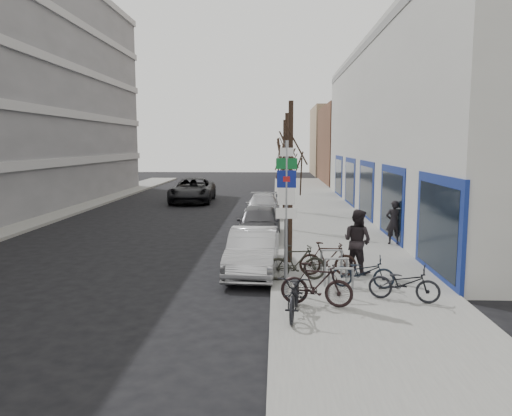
# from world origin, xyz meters

# --- Properties ---
(ground) EXTENTS (120.00, 120.00, 0.00)m
(ground) POSITION_xyz_m (0.00, 0.00, 0.00)
(ground) COLOR black
(ground) RESTS_ON ground
(sidewalk_east) EXTENTS (5.00, 70.00, 0.15)m
(sidewalk_east) POSITION_xyz_m (4.50, 10.00, 0.07)
(sidewalk_east) COLOR slate
(sidewalk_east) RESTS_ON ground
(sidewalk_west) EXTENTS (3.00, 70.00, 0.15)m
(sidewalk_west) POSITION_xyz_m (-11.00, 10.00, 0.07)
(sidewalk_west) COLOR slate
(sidewalk_west) RESTS_ON ground
(brick_building_far) EXTENTS (12.00, 14.00, 8.00)m
(brick_building_far) POSITION_xyz_m (13.00, 40.00, 4.00)
(brick_building_far) COLOR brown
(brick_building_far) RESTS_ON ground
(tan_building_far) EXTENTS (13.00, 12.00, 9.00)m
(tan_building_far) POSITION_xyz_m (13.50, 55.00, 4.50)
(tan_building_far) COLOR #937A5B
(tan_building_far) RESTS_ON ground
(highway_sign_pole) EXTENTS (0.55, 0.10, 4.20)m
(highway_sign_pole) POSITION_xyz_m (2.40, -0.01, 2.46)
(highway_sign_pole) COLOR gray
(highway_sign_pole) RESTS_ON ground
(bike_rack) EXTENTS (0.66, 2.26, 0.83)m
(bike_rack) POSITION_xyz_m (3.80, 0.60, 0.66)
(bike_rack) COLOR gray
(bike_rack) RESTS_ON sidewalk_east
(tree_near) EXTENTS (1.80, 1.80, 5.50)m
(tree_near) POSITION_xyz_m (2.60, 3.50, 4.10)
(tree_near) COLOR black
(tree_near) RESTS_ON ground
(tree_mid) EXTENTS (1.80, 1.80, 5.50)m
(tree_mid) POSITION_xyz_m (2.60, 10.00, 4.10)
(tree_mid) COLOR black
(tree_mid) RESTS_ON ground
(tree_far) EXTENTS (1.80, 1.80, 5.50)m
(tree_far) POSITION_xyz_m (2.60, 16.50, 4.10)
(tree_far) COLOR black
(tree_far) RESTS_ON ground
(meter_front) EXTENTS (0.10, 0.08, 1.27)m
(meter_front) POSITION_xyz_m (2.15, 3.00, 0.92)
(meter_front) COLOR gray
(meter_front) RESTS_ON sidewalk_east
(meter_mid) EXTENTS (0.10, 0.08, 1.27)m
(meter_mid) POSITION_xyz_m (2.15, 8.50, 0.92)
(meter_mid) COLOR gray
(meter_mid) RESTS_ON sidewalk_east
(meter_back) EXTENTS (0.10, 0.08, 1.27)m
(meter_back) POSITION_xyz_m (2.15, 14.00, 0.92)
(meter_back) COLOR gray
(meter_back) RESTS_ON sidewalk_east
(bike_near_left) EXTENTS (0.82, 2.02, 1.20)m
(bike_near_left) POSITION_xyz_m (2.58, -1.78, 0.75)
(bike_near_left) COLOR black
(bike_near_left) RESTS_ON sidewalk_east
(bike_near_right) EXTENTS (1.88, 0.93, 1.10)m
(bike_near_right) POSITION_xyz_m (3.13, -1.07, 0.70)
(bike_near_right) COLOR black
(bike_near_right) RESTS_ON sidewalk_east
(bike_mid_curb) EXTENTS (1.77, 0.78, 1.04)m
(bike_mid_curb) POSITION_xyz_m (4.54, 0.55, 0.67)
(bike_mid_curb) COLOR black
(bike_mid_curb) RESTS_ON sidewalk_east
(bike_mid_inner) EXTENTS (1.82, 0.74, 1.08)m
(bike_mid_inner) POSITION_xyz_m (2.74, 1.24, 0.69)
(bike_mid_inner) COLOR black
(bike_mid_inner) RESTS_ON sidewalk_east
(bike_far_curb) EXTENTS (1.85, 1.07, 1.08)m
(bike_far_curb) POSITION_xyz_m (5.38, -0.58, 0.69)
(bike_far_curb) COLOR black
(bike_far_curb) RESTS_ON sidewalk_east
(bike_far_inner) EXTENTS (1.77, 0.63, 1.06)m
(bike_far_inner) POSITION_xyz_m (3.70, 1.77, 0.68)
(bike_far_inner) COLOR black
(bike_far_inner) RESTS_ON sidewalk_east
(parked_car_front) EXTENTS (1.67, 4.34, 1.41)m
(parked_car_front) POSITION_xyz_m (1.40, 2.53, 0.71)
(parked_car_front) COLOR #A5A6AA
(parked_car_front) RESTS_ON ground
(parked_car_mid) EXTENTS (1.89, 4.49, 1.52)m
(parked_car_mid) POSITION_xyz_m (1.40, 7.97, 0.76)
(parked_car_mid) COLOR #444348
(parked_car_mid) RESTS_ON ground
(parked_car_back) EXTENTS (1.88, 4.59, 1.33)m
(parked_car_back) POSITION_xyz_m (1.40, 14.33, 0.67)
(parked_car_back) COLOR #A4A5A9
(parked_car_back) RESTS_ON ground
(lane_car) EXTENTS (3.02, 6.22, 1.70)m
(lane_car) POSITION_xyz_m (-3.79, 21.94, 0.85)
(lane_car) COLOR black
(lane_car) RESTS_ON ground
(pedestrian_near) EXTENTS (0.65, 0.43, 1.75)m
(pedestrian_near) POSITION_xyz_m (6.80, 6.71, 1.03)
(pedestrian_near) COLOR black
(pedestrian_near) RESTS_ON sidewalk_east
(pedestrian_far) EXTENTS (0.88, 0.87, 2.00)m
(pedestrian_far) POSITION_xyz_m (4.64, 2.22, 1.15)
(pedestrian_far) COLOR black
(pedestrian_far) RESTS_ON sidewalk_east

